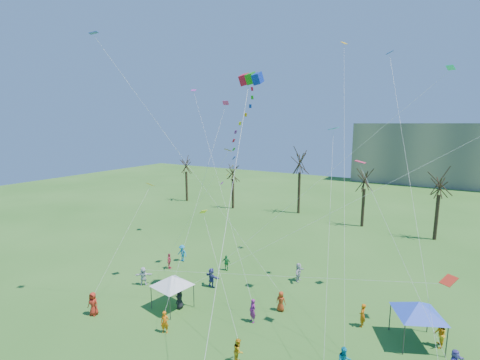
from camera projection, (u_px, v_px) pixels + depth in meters
The scene contains 6 objects.
bare_tree_row at pixel (369, 181), 47.83m from camera, with size 69.50×9.40×10.83m.
big_box_kite at pixel (241, 139), 25.03m from camera, with size 3.30×7.46×20.80m.
canopy_tent_white at pixel (172, 281), 26.89m from camera, with size 3.66×3.66×2.78m.
canopy_tent_blue at pixel (419, 308), 22.47m from camera, with size 3.68×3.68×3.04m.
festival_crowd at pixel (257, 304), 26.17m from camera, with size 26.15×14.82×1.86m.
small_kites_aloft at pixel (287, 141), 26.96m from camera, with size 30.59×19.67×33.91m.
Camera 1 is at (10.70, -14.56, 14.80)m, focal length 25.00 mm.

